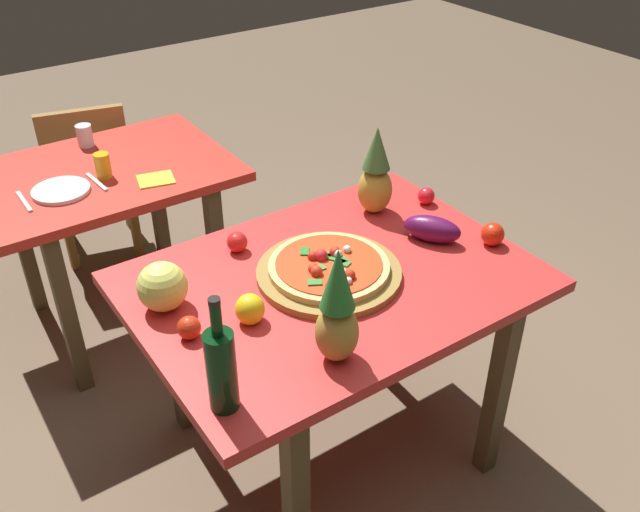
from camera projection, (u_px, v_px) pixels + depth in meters
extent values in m
plane|color=brown|center=(330.00, 443.00, 2.64)|extent=(10.00, 10.00, 0.00)
cube|color=#4F4126|center=(296.00, 509.00, 1.97)|extent=(0.06, 0.06, 0.74)
cube|color=#4F4126|center=(497.00, 393.00, 2.35)|extent=(0.06, 0.06, 0.74)
cube|color=#4F4126|center=(176.00, 351.00, 2.52)|extent=(0.06, 0.06, 0.74)
cube|color=#4F4126|center=(354.00, 278.00, 2.90)|extent=(0.06, 0.06, 0.74)
cube|color=red|center=(332.00, 282.00, 2.22)|extent=(1.25, 0.91, 0.04)
cube|color=#4F4126|center=(68.00, 316.00, 2.69)|extent=(0.06, 0.06, 0.74)
cube|color=#4F4126|center=(218.00, 263.00, 3.00)|extent=(0.06, 0.06, 0.74)
cube|color=#4F4126|center=(23.00, 242.00, 3.14)|extent=(0.06, 0.06, 0.74)
cube|color=#4F4126|center=(157.00, 202.00, 3.44)|extent=(0.06, 0.06, 0.74)
cube|color=red|center=(103.00, 174.00, 2.85)|extent=(1.02, 0.75, 0.04)
cube|color=olive|center=(125.00, 194.00, 3.86)|extent=(0.04, 0.04, 0.41)
cube|color=olive|center=(64.00, 204.00, 3.76)|extent=(0.04, 0.04, 0.41)
cube|color=olive|center=(134.00, 222.00, 3.60)|extent=(0.04, 0.04, 0.41)
cube|color=olive|center=(68.00, 234.00, 3.50)|extent=(0.04, 0.04, 0.41)
cube|color=olive|center=(90.00, 175.00, 3.55)|extent=(0.48, 0.48, 0.04)
cube|color=olive|center=(86.00, 150.00, 3.29)|extent=(0.40, 0.13, 0.40)
cylinder|color=olive|center=(329.00, 273.00, 2.21)|extent=(0.46, 0.46, 0.02)
cylinder|color=tan|center=(329.00, 267.00, 2.19)|extent=(0.39, 0.39, 0.02)
cylinder|color=red|center=(329.00, 264.00, 2.19)|extent=(0.34, 0.34, 0.00)
sphere|color=red|center=(313.00, 256.00, 2.20)|extent=(0.03, 0.03, 0.03)
sphere|color=red|center=(331.00, 286.00, 2.07)|extent=(0.04, 0.04, 0.04)
sphere|color=red|center=(314.00, 269.00, 2.14)|extent=(0.03, 0.03, 0.03)
sphere|color=red|center=(349.00, 276.00, 2.11)|extent=(0.04, 0.04, 0.04)
sphere|color=red|center=(317.00, 272.00, 2.13)|extent=(0.04, 0.04, 0.04)
sphere|color=red|center=(321.00, 256.00, 2.20)|extent=(0.04, 0.04, 0.04)
sphere|color=red|center=(335.00, 252.00, 2.22)|extent=(0.04, 0.04, 0.04)
cube|color=#247328|center=(305.00, 251.00, 2.23)|extent=(0.05, 0.05, 0.00)
cube|color=#317D30|center=(333.00, 258.00, 2.20)|extent=(0.05, 0.05, 0.00)
cube|color=#398637|center=(333.00, 253.00, 2.23)|extent=(0.04, 0.03, 0.00)
cube|color=#347C2C|center=(315.00, 282.00, 2.09)|extent=(0.05, 0.05, 0.00)
cube|color=#398636|center=(319.00, 268.00, 2.15)|extent=(0.05, 0.03, 0.00)
cube|color=#367C31|center=(343.00, 263.00, 2.18)|extent=(0.04, 0.05, 0.00)
cube|color=#347330|center=(341.00, 259.00, 2.20)|extent=(0.03, 0.05, 0.00)
sphere|color=white|center=(343.00, 272.00, 2.13)|extent=(0.03, 0.03, 0.03)
sphere|color=white|center=(337.00, 254.00, 2.21)|extent=(0.03, 0.03, 0.03)
sphere|color=white|center=(347.00, 249.00, 2.24)|extent=(0.03, 0.03, 0.03)
sphere|color=white|center=(348.00, 281.00, 2.09)|extent=(0.02, 0.02, 0.02)
cylinder|color=black|center=(222.00, 371.00, 1.68)|extent=(0.08, 0.08, 0.23)
cylinder|color=black|center=(216.00, 320.00, 1.59)|extent=(0.03, 0.03, 0.09)
cylinder|color=black|center=(214.00, 302.00, 1.56)|extent=(0.03, 0.03, 0.02)
ellipsoid|color=#B49233|center=(375.00, 190.00, 2.51)|extent=(0.13, 0.13, 0.17)
cone|color=#3E6C34|center=(377.00, 148.00, 2.42)|extent=(0.10, 0.10, 0.16)
ellipsoid|color=#AC8C3A|center=(337.00, 332.00, 1.85)|extent=(0.12, 0.12, 0.17)
cone|color=#27772E|center=(338.00, 279.00, 1.75)|extent=(0.10, 0.10, 0.18)
sphere|color=#DCDD5F|center=(162.00, 287.00, 2.04)|extent=(0.15, 0.15, 0.15)
ellipsoid|color=yellow|center=(250.00, 309.00, 2.00)|extent=(0.09, 0.09, 0.10)
ellipsoid|color=#511140|center=(432.00, 229.00, 2.37)|extent=(0.19, 0.22, 0.09)
sphere|color=red|center=(493.00, 234.00, 2.35)|extent=(0.08, 0.08, 0.08)
sphere|color=red|center=(237.00, 242.00, 2.32)|extent=(0.07, 0.07, 0.07)
sphere|color=red|center=(426.00, 196.00, 2.59)|extent=(0.06, 0.06, 0.06)
sphere|color=red|center=(189.00, 328.00, 1.95)|extent=(0.07, 0.07, 0.07)
cylinder|color=gold|center=(103.00, 166.00, 2.76)|extent=(0.06, 0.06, 0.10)
cylinder|color=silver|center=(85.00, 136.00, 3.01)|extent=(0.07, 0.07, 0.09)
cylinder|color=white|center=(61.00, 190.00, 2.67)|extent=(0.22, 0.22, 0.02)
cube|color=silver|center=(24.00, 201.00, 2.61)|extent=(0.02, 0.18, 0.01)
cube|color=silver|center=(97.00, 182.00, 2.74)|extent=(0.03, 0.18, 0.01)
cube|color=yellow|center=(156.00, 179.00, 2.76)|extent=(0.16, 0.15, 0.01)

